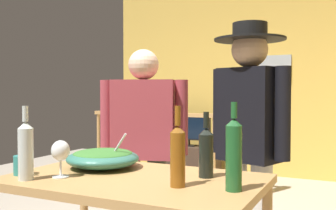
{
  "coord_description": "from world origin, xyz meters",
  "views": [
    {
      "loc": [
        1.14,
        -2.56,
        1.23
      ],
      "look_at": [
        0.17,
        -0.56,
        1.16
      ],
      "focal_mm": 41.92,
      "sensor_mm": 36.0,
      "label": 1
    }
  ],
  "objects_px": {
    "stair_railing": "(202,139)",
    "person_standing_left": "(144,139)",
    "flat_screen_tv": "(188,127)",
    "wine_bottle_dark": "(206,151)",
    "serving_table": "(134,196)",
    "person_standing_right": "(249,133)",
    "wine_bottle_amber": "(178,154)",
    "wine_glass": "(61,152)",
    "salad_bowl": "(103,157)",
    "mug_teal": "(22,165)",
    "tv_console": "(189,159)",
    "wine_bottle_green": "(234,153)",
    "wine_bottle_clear": "(26,149)",
    "framed_picture": "(275,68)"
  },
  "relations": [
    {
      "from": "tv_console",
      "to": "serving_table",
      "type": "xyz_separation_m",
      "value": [
        1.34,
        -3.87,
        0.52
      ]
    },
    {
      "from": "flat_screen_tv",
      "to": "wine_bottle_green",
      "type": "relative_size",
      "value": 1.87
    },
    {
      "from": "wine_bottle_clear",
      "to": "person_standing_left",
      "type": "height_order",
      "value": "person_standing_left"
    },
    {
      "from": "stair_railing",
      "to": "wine_bottle_amber",
      "type": "height_order",
      "value": "wine_bottle_amber"
    },
    {
      "from": "wine_glass",
      "to": "wine_bottle_dark",
      "type": "height_order",
      "value": "wine_bottle_dark"
    },
    {
      "from": "salad_bowl",
      "to": "person_standing_left",
      "type": "distance_m",
      "value": 0.63
    },
    {
      "from": "wine_bottle_green",
      "to": "wine_bottle_dark",
      "type": "height_order",
      "value": "wine_bottle_green"
    },
    {
      "from": "stair_railing",
      "to": "serving_table",
      "type": "height_order",
      "value": "stair_railing"
    },
    {
      "from": "flat_screen_tv",
      "to": "wine_bottle_green",
      "type": "height_order",
      "value": "wine_bottle_green"
    },
    {
      "from": "framed_picture",
      "to": "wine_bottle_green",
      "type": "distance_m",
      "value": 4.3
    },
    {
      "from": "wine_bottle_dark",
      "to": "person_standing_right",
      "type": "distance_m",
      "value": 0.6
    },
    {
      "from": "stair_railing",
      "to": "salad_bowl",
      "type": "distance_m",
      "value": 3.02
    },
    {
      "from": "flat_screen_tv",
      "to": "person_standing_right",
      "type": "bearing_deg",
      "value": -60.99
    },
    {
      "from": "wine_bottle_clear",
      "to": "wine_bottle_green",
      "type": "bearing_deg",
      "value": 13.75
    },
    {
      "from": "stair_railing",
      "to": "person_standing_left",
      "type": "xyz_separation_m",
      "value": [
        0.46,
        -2.34,
        0.28
      ]
    },
    {
      "from": "serving_table",
      "to": "wine_bottle_clear",
      "type": "distance_m",
      "value": 0.56
    },
    {
      "from": "salad_bowl",
      "to": "wine_bottle_clear",
      "type": "distance_m",
      "value": 0.44
    },
    {
      "from": "stair_railing",
      "to": "person_standing_left",
      "type": "bearing_deg",
      "value": -78.91
    },
    {
      "from": "serving_table",
      "to": "wine_glass",
      "type": "height_order",
      "value": "wine_glass"
    },
    {
      "from": "flat_screen_tv",
      "to": "serving_table",
      "type": "height_order",
      "value": "flat_screen_tv"
    },
    {
      "from": "wine_bottle_green",
      "to": "wine_bottle_dark",
      "type": "bearing_deg",
      "value": 134.96
    },
    {
      "from": "person_standing_left",
      "to": "person_standing_right",
      "type": "relative_size",
      "value": 0.92
    },
    {
      "from": "wine_bottle_dark",
      "to": "salad_bowl",
      "type": "bearing_deg",
      "value": -177.78
    },
    {
      "from": "person_standing_left",
      "to": "wine_bottle_clear",
      "type": "bearing_deg",
      "value": 67.76
    },
    {
      "from": "person_standing_left",
      "to": "wine_glass",
      "type": "bearing_deg",
      "value": 74.22
    },
    {
      "from": "person_standing_right",
      "to": "stair_railing",
      "type": "bearing_deg",
      "value": -43.55
    },
    {
      "from": "salad_bowl",
      "to": "wine_bottle_clear",
      "type": "height_order",
      "value": "wine_bottle_clear"
    },
    {
      "from": "tv_console",
      "to": "serving_table",
      "type": "relative_size",
      "value": 0.74
    },
    {
      "from": "wine_glass",
      "to": "mug_teal",
      "type": "bearing_deg",
      "value": -169.87
    },
    {
      "from": "wine_bottle_green",
      "to": "mug_teal",
      "type": "height_order",
      "value": "wine_bottle_green"
    },
    {
      "from": "tv_console",
      "to": "wine_glass",
      "type": "xyz_separation_m",
      "value": [
        1.03,
        -4.03,
        0.74
      ]
    },
    {
      "from": "wine_bottle_clear",
      "to": "mug_teal",
      "type": "distance_m",
      "value": 0.16
    },
    {
      "from": "tv_console",
      "to": "mug_teal",
      "type": "bearing_deg",
      "value": -78.74
    },
    {
      "from": "wine_bottle_clear",
      "to": "wine_glass",
      "type": "bearing_deg",
      "value": 46.46
    },
    {
      "from": "stair_railing",
      "to": "person_standing_right",
      "type": "height_order",
      "value": "person_standing_right"
    },
    {
      "from": "flat_screen_tv",
      "to": "person_standing_right",
      "type": "relative_size",
      "value": 0.42
    },
    {
      "from": "salad_bowl",
      "to": "wine_bottle_amber",
      "type": "height_order",
      "value": "wine_bottle_amber"
    },
    {
      "from": "flat_screen_tv",
      "to": "mug_teal",
      "type": "relative_size",
      "value": 6.16
    },
    {
      "from": "serving_table",
      "to": "salad_bowl",
      "type": "relative_size",
      "value": 3.1
    },
    {
      "from": "framed_picture",
      "to": "flat_screen_tv",
      "type": "height_order",
      "value": "framed_picture"
    },
    {
      "from": "wine_bottle_green",
      "to": "wine_bottle_amber",
      "type": "relative_size",
      "value": 1.05
    },
    {
      "from": "wine_glass",
      "to": "wine_bottle_dark",
      "type": "xyz_separation_m",
      "value": [
        0.63,
        0.31,
        0.0
      ]
    },
    {
      "from": "framed_picture",
      "to": "person_standing_right",
      "type": "relative_size",
      "value": 0.28
    },
    {
      "from": "wine_bottle_dark",
      "to": "person_standing_left",
      "type": "xyz_separation_m",
      "value": [
        -0.69,
        0.6,
        -0.04
      ]
    },
    {
      "from": "stair_railing",
      "to": "wine_glass",
      "type": "height_order",
      "value": "stair_railing"
    },
    {
      "from": "wine_glass",
      "to": "mug_teal",
      "type": "height_order",
      "value": "wine_glass"
    },
    {
      "from": "framed_picture",
      "to": "wine_bottle_amber",
      "type": "distance_m",
      "value": 4.31
    },
    {
      "from": "wine_glass",
      "to": "serving_table",
      "type": "bearing_deg",
      "value": 26.71
    },
    {
      "from": "flat_screen_tv",
      "to": "wine_bottle_dark",
      "type": "bearing_deg",
      "value": -65.84
    },
    {
      "from": "person_standing_left",
      "to": "salad_bowl",
      "type": "bearing_deg",
      "value": 79.71
    }
  ]
}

